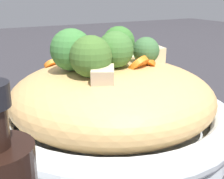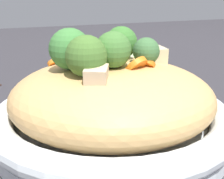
# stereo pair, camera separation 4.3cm
# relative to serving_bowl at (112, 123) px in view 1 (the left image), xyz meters

# --- Properties ---
(ground_plane) EXTENTS (3.00, 3.00, 0.00)m
(ground_plane) POSITION_rel_serving_bowl_xyz_m (0.00, 0.00, -0.03)
(ground_plane) COLOR #312F34
(serving_bowl) EXTENTS (0.34, 0.34, 0.05)m
(serving_bowl) POSITION_rel_serving_bowl_xyz_m (0.00, 0.00, 0.00)
(serving_bowl) COLOR white
(serving_bowl) RESTS_ON ground_plane
(noodle_heap) EXTENTS (0.28, 0.28, 0.10)m
(noodle_heap) POSITION_rel_serving_bowl_xyz_m (-0.00, -0.00, 0.04)
(noodle_heap) COLOR tan
(noodle_heap) RESTS_ON serving_bowl
(broccoli_florets) EXTENTS (0.16, 0.15, 0.07)m
(broccoli_florets) POSITION_rel_serving_bowl_xyz_m (0.01, 0.00, 0.10)
(broccoli_florets) COLOR #97AC73
(broccoli_florets) RESTS_ON serving_bowl
(carrot_coins) EXTENTS (0.13, 0.13, 0.03)m
(carrot_coins) POSITION_rel_serving_bowl_xyz_m (-0.01, 0.01, 0.09)
(carrot_coins) COLOR orange
(carrot_coins) RESTS_ON serving_bowl
(zucchini_slices) EXTENTS (0.08, 0.06, 0.02)m
(zucchini_slices) POSITION_rel_serving_bowl_xyz_m (-0.05, -0.07, 0.08)
(zucchini_slices) COLOR beige
(zucchini_slices) RESTS_ON serving_bowl
(chicken_chunks) EXTENTS (0.14, 0.18, 0.04)m
(chicken_chunks) POSITION_rel_serving_bowl_xyz_m (-0.01, -0.02, 0.09)
(chicken_chunks) COLOR beige
(chicken_chunks) RESTS_ON serving_bowl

